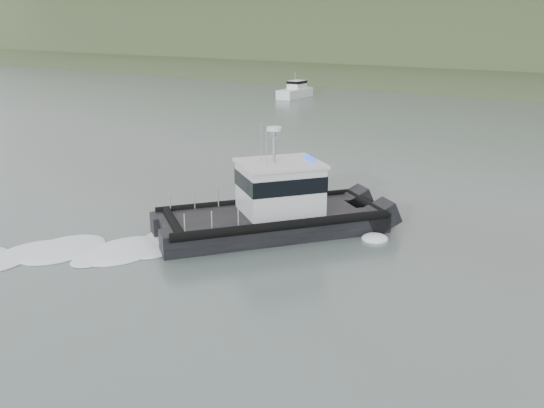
# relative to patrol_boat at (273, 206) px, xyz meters

# --- Properties ---
(ground) EXTENTS (400.00, 400.00, 0.00)m
(ground) POSITION_rel_patrol_boat_xyz_m (1.92, -11.13, -1.34)
(ground) COLOR #53635D
(ground) RESTS_ON ground
(patrol_boat) EXTENTS (9.70, 11.28, 5.35)m
(patrol_boat) POSITION_rel_patrol_boat_xyz_m (0.00, 0.00, 0.00)
(patrol_boat) COLOR black
(patrol_boat) RESTS_ON ground
(motorboat) EXTENTS (2.51, 6.55, 3.54)m
(motorboat) POSITION_rel_patrol_boat_xyz_m (-29.19, 46.78, -0.46)
(motorboat) COLOR white
(motorboat) RESTS_ON ground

